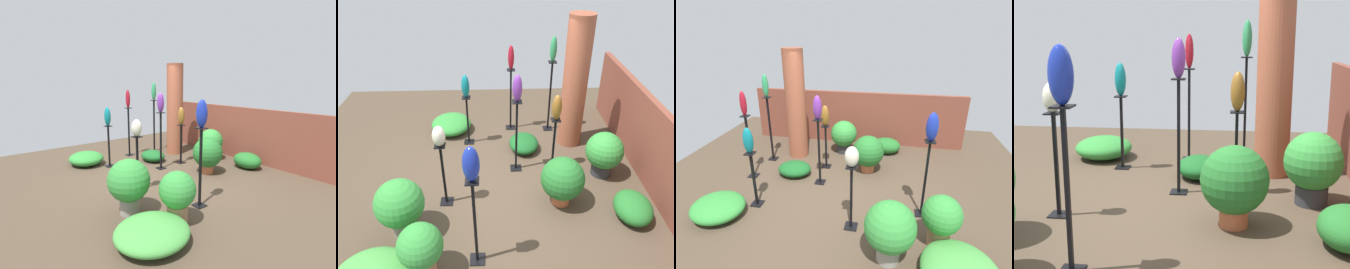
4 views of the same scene
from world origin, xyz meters
TOP-DOWN VIEW (x-y plane):
  - ground_plane at (0.00, 0.00)m, footprint 8.00×8.00m
  - brick_pillar at (-1.28, 1.42)m, footprint 0.47×0.47m
  - pedestal_bronze at (-0.45, 0.93)m, footprint 0.20×0.20m
  - pedestal_violet at (-0.41, 0.26)m, footprint 0.20×0.20m
  - pedestal_jade at (-1.82, 1.06)m, footprint 0.20×0.20m
  - pedestal_ruby at (-1.89, 0.24)m, footprint 0.20×0.20m
  - pedestal_ivory at (0.43, -0.92)m, footprint 0.20×0.20m
  - pedestal_teal at (-1.34, -0.65)m, footprint 0.20×0.20m
  - pedestal_cobalt at (1.55, -0.38)m, footprint 0.20×0.20m
  - art_vase_bronze at (-0.45, 0.93)m, footprint 0.17×0.16m
  - art_vase_violet at (-0.41, 0.26)m, footprint 0.17×0.16m
  - art_vase_jade at (-1.82, 1.06)m, footprint 0.14×0.14m
  - art_vase_ruby at (-1.89, 0.24)m, footprint 0.13×0.12m
  - art_vase_ivory at (0.43, -0.92)m, footprint 0.21×0.19m
  - art_vase_teal at (-1.34, -0.65)m, footprint 0.17×0.15m
  - art_vase_cobalt at (1.55, -0.38)m, footprint 0.18×0.19m
  - potted_plant_back_center at (0.50, 0.92)m, footprint 0.68×0.68m
  - potted_plant_near_pillar at (-0.20, 1.78)m, footprint 0.65×0.65m
  - foliage_bed_east at (0.86, 1.95)m, footprint 0.70×0.56m
  - foliage_bed_west at (-1.83, -1.06)m, footprint 0.89×0.84m
  - foliage_bed_rear at (-1.04, 0.46)m, footprint 0.71×0.58m

SIDE VIEW (x-z plane):
  - ground_plane at x=0.00m, z-range 0.00..0.00m
  - foliage_bed_rear at x=-1.04m, z-range 0.00..0.28m
  - foliage_bed_west at x=-1.83m, z-range 0.00..0.33m
  - foliage_bed_east at x=0.86m, z-range 0.00..0.38m
  - pedestal_bronze at x=-0.45m, z-range -0.05..0.95m
  - potted_plant_near_pillar at x=-0.20m, z-range 0.05..0.88m
  - potted_plant_back_center at x=0.50m, z-range 0.05..0.88m
  - pedestal_teal at x=-1.34m, z-range -0.05..0.98m
  - pedestal_ivory at x=0.43m, z-range -0.05..1.06m
  - pedestal_ruby at x=-1.89m, z-range -0.05..1.31m
  - pedestal_cobalt at x=1.55m, z-range -0.05..1.32m
  - pedestal_violet at x=-0.41m, z-range -0.05..1.32m
  - pedestal_jade at x=-1.82m, z-range -0.06..1.49m
  - art_vase_bronze at x=-0.45m, z-range 1.00..1.46m
  - art_vase_teal at x=-1.34m, z-range 1.03..1.48m
  - art_vase_ivory at x=0.43m, z-range 1.10..1.42m
  - brick_pillar at x=-1.28m, z-range 0.00..2.57m
  - art_vase_cobalt at x=1.55m, z-range 1.37..1.82m
  - art_vase_violet at x=-0.41m, z-range 1.38..1.84m
  - art_vase_ruby at x=-1.89m, z-range 1.37..1.86m
  - art_vase_jade at x=-1.82m, z-range 1.54..2.05m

